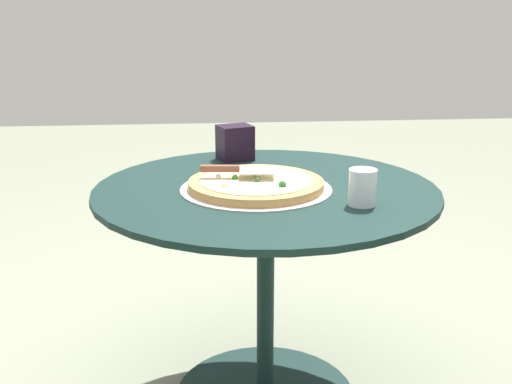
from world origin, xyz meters
The scene contains 5 objects.
patio_table centered at (0.00, 0.00, 0.51)m, with size 0.98×0.98×0.70m.
pizza_on_tray centered at (0.03, 0.03, 0.71)m, with size 0.43×0.43×0.05m.
pizza_server centered at (0.08, 0.00, 0.75)m, with size 0.21×0.09×0.02m.
drinking_cup centered at (-0.23, 0.20, 0.74)m, with size 0.07×0.07×0.09m, color silver.
napkin_dispenser centered at (0.07, -0.35, 0.75)m, with size 0.11×0.09×0.12m, color black.
Camera 1 is at (0.19, 1.72, 1.18)m, focal length 44.08 mm.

